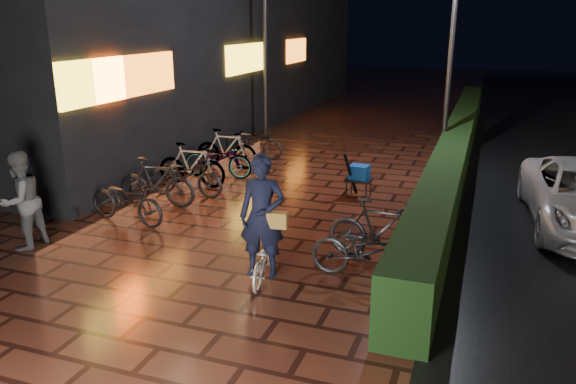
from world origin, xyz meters
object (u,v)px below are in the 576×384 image
at_px(cyclist, 263,235).
at_px(cart_assembly, 358,174).
at_px(bystander_person, 21,201).
at_px(traffic_barrier, 418,223).

relative_size(cyclist, cart_assembly, 1.88).
height_order(bystander_person, traffic_barrier, bystander_person).
distance_m(bystander_person, traffic_barrier, 6.88).
bearing_deg(cyclist, bystander_person, -177.58).
bearing_deg(bystander_person, cart_assembly, 138.12).
height_order(cyclist, traffic_barrier, cyclist).
xyz_separation_m(bystander_person, traffic_barrier, (6.34, 2.61, -0.51)).
bearing_deg(cyclist, traffic_barrier, 50.85).
relative_size(bystander_person, cart_assembly, 1.62).
relative_size(cyclist, traffic_barrier, 1.18).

